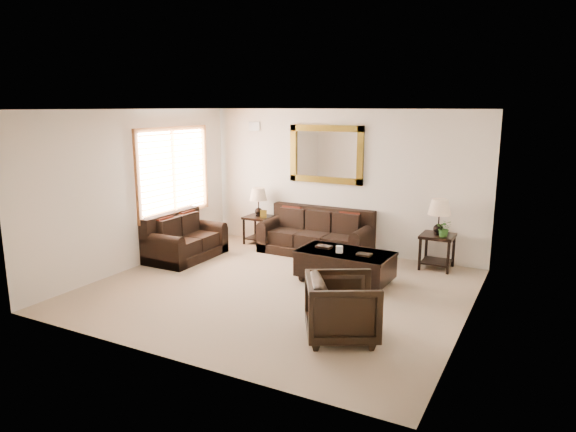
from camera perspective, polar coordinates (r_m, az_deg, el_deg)
The scene contains 11 objects.
room at distance 7.58m, azimuth -1.18°, elevation 1.50°, with size 5.51×5.01×2.71m.
window at distance 9.81m, azimuth -12.56°, elevation 4.81°, with size 0.07×1.96×1.66m.
mirror at distance 9.84m, azimuth 4.23°, elevation 6.85°, with size 1.50×0.06×1.10m.
air_vent at distance 10.56m, azimuth -3.76°, elevation 9.93°, with size 0.25×0.02×0.18m, color #999999.
sofa at distance 9.76m, azimuth 3.20°, elevation -2.37°, with size 2.08×0.90×0.85m.
loveseat at distance 9.64m, azimuth -11.53°, elevation -2.81°, with size 0.87×1.47×0.83m.
end_table_left at distance 10.38m, azimuth -3.29°, elevation 0.95°, with size 0.52×0.52×1.14m.
end_table_right at distance 9.07m, azimuth 16.39°, elevation -0.83°, with size 0.55×0.55×1.21m.
coffee_table at distance 8.20m, azimuth 6.35°, elevation -5.22°, with size 1.51×0.86×0.63m.
armchair at distance 6.23m, azimuth 6.05°, elevation -9.79°, with size 0.83×0.77×0.85m, color black.
potted_plant at distance 8.97m, azimuth 16.98°, elevation -1.51°, with size 0.26×0.29×0.23m, color #2B591E.
Camera 1 is at (3.61, -6.52, 2.74)m, focal length 32.00 mm.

